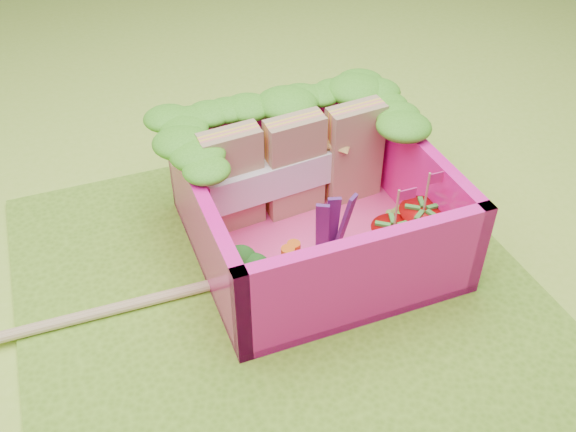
% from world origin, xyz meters
% --- Properties ---
extents(ground, '(14.00, 14.00, 0.00)m').
position_xyz_m(ground, '(0.00, 0.00, 0.00)').
color(ground, '#A2CF3A').
rests_on(ground, ground).
extents(placemat, '(2.60, 2.60, 0.03)m').
position_xyz_m(placemat, '(0.00, 0.00, 0.01)').
color(placemat, '#609221').
rests_on(placemat, ground).
extents(bento_floor, '(1.30, 1.30, 0.05)m').
position_xyz_m(bento_floor, '(0.31, 0.24, 0.06)').
color(bento_floor, '#F93F8A').
rests_on(bento_floor, placemat).
extents(bento_box, '(1.30, 1.30, 0.55)m').
position_xyz_m(bento_box, '(0.31, 0.24, 0.31)').
color(bento_box, '#FF1595').
rests_on(bento_box, placemat).
extents(lettuce_ruffle, '(1.43, 0.83, 0.11)m').
position_xyz_m(lettuce_ruffle, '(0.31, 0.74, 0.64)').
color(lettuce_ruffle, '#388918').
rests_on(lettuce_ruffle, bento_box).
extents(sandwich_stack, '(1.10, 0.28, 0.60)m').
position_xyz_m(sandwich_stack, '(0.32, 0.54, 0.37)').
color(sandwich_stack, '#A37856').
rests_on(sandwich_stack, bento_floor).
extents(broccoli, '(0.35, 0.35, 0.26)m').
position_xyz_m(broccoli, '(-0.20, -0.05, 0.27)').
color(broccoli, '#6EA952').
rests_on(broccoli, bento_floor).
extents(carrot_sticks, '(0.13, 0.15, 0.29)m').
position_xyz_m(carrot_sticks, '(0.05, -0.05, 0.21)').
color(carrot_sticks, '#E44C13').
rests_on(carrot_sticks, bento_floor).
extents(purple_wedges, '(0.20, 0.08, 0.38)m').
position_xyz_m(purple_wedges, '(0.36, 0.10, 0.27)').
color(purple_wedges, '#3E1958').
rests_on(purple_wedges, bento_floor).
extents(strawberry_left, '(0.24, 0.24, 0.48)m').
position_xyz_m(strawberry_left, '(0.61, -0.09, 0.21)').
color(strawberry_left, '#B50D0B').
rests_on(strawberry_left, bento_floor).
extents(strawberry_right, '(0.26, 0.26, 0.50)m').
position_xyz_m(strawberry_right, '(0.81, -0.05, 0.22)').
color(strawberry_right, '#B50D0B').
rests_on(strawberry_right, bento_floor).
extents(snap_peas, '(0.56, 0.62, 0.05)m').
position_xyz_m(snap_peas, '(0.71, -0.00, 0.11)').
color(snap_peas, '#6DBC3B').
rests_on(snap_peas, bento_floor).
extents(chopsticks, '(2.30, 0.12, 0.05)m').
position_xyz_m(chopsticks, '(-1.08, 0.13, 0.05)').
color(chopsticks, tan).
rests_on(chopsticks, placemat).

